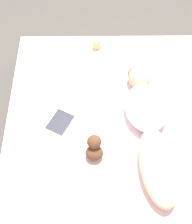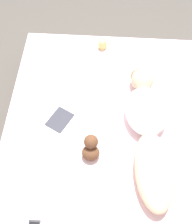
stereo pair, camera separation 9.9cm
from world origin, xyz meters
name	(u,v)px [view 2 (the right image)]	position (x,y,z in m)	size (l,w,h in m)	color
ground_plane	(114,155)	(0.00, 0.00, 0.00)	(12.00, 12.00, 0.00)	#4C4742
bed	(115,143)	(0.00, 0.00, 0.24)	(1.87, 2.12, 0.49)	tan
person	(148,128)	(0.24, -0.03, 0.58)	(0.39, 1.25, 0.19)	#DBB28E
open_magazine	(48,114)	(-0.57, 0.10, 0.50)	(0.58, 0.50, 0.01)	white
coffee_mug	(103,44)	(-0.16, 0.88, 0.54)	(0.12, 0.08, 0.09)	tan
plush_toy	(91,148)	(-0.19, -0.23, 0.58)	(0.13, 0.16, 0.20)	brown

